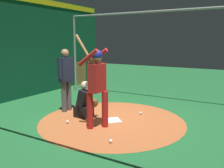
{
  "coord_description": "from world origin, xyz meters",
  "views": [
    {
      "loc": [
        2.96,
        -5.07,
        2.02
      ],
      "look_at": [
        0.0,
        0.0,
        0.95
      ],
      "focal_mm": 38.67,
      "sensor_mm": 36.0,
      "label": 1
    }
  ],
  "objects_px": {
    "batter": "(97,81)",
    "baseball_1": "(67,122)",
    "umpire": "(66,77)",
    "bat_rack": "(79,74)",
    "baseball_2": "(141,113)",
    "home_plate": "(112,120)",
    "catcher": "(85,103)",
    "baseball_0": "(111,141)"
  },
  "relations": [
    {
      "from": "baseball_2",
      "to": "home_plate",
      "type": "bearing_deg",
      "value": -116.58
    },
    {
      "from": "umpire",
      "to": "bat_rack",
      "type": "bearing_deg",
      "value": 123.2
    },
    {
      "from": "batter",
      "to": "baseball_0",
      "type": "distance_m",
      "value": 1.42
    },
    {
      "from": "home_plate",
      "to": "baseball_1",
      "type": "xyz_separation_m",
      "value": [
        -0.84,
        -0.73,
        0.03
      ]
    },
    {
      "from": "home_plate",
      "to": "baseball_1",
      "type": "relative_size",
      "value": 5.68
    },
    {
      "from": "bat_rack",
      "to": "baseball_2",
      "type": "distance_m",
      "value": 5.02
    },
    {
      "from": "umpire",
      "to": "baseball_2",
      "type": "bearing_deg",
      "value": 20.68
    },
    {
      "from": "batter",
      "to": "bat_rack",
      "type": "bearing_deg",
      "value": 132.43
    },
    {
      "from": "batter",
      "to": "umpire",
      "type": "xyz_separation_m",
      "value": [
        -1.52,
        0.69,
        -0.11
      ]
    },
    {
      "from": "bat_rack",
      "to": "baseball_1",
      "type": "relative_size",
      "value": 14.2
    },
    {
      "from": "home_plate",
      "to": "umpire",
      "type": "relative_size",
      "value": 0.24
    },
    {
      "from": "umpire",
      "to": "baseball_0",
      "type": "xyz_separation_m",
      "value": [
        2.24,
        -1.28,
        -0.96
      ]
    },
    {
      "from": "home_plate",
      "to": "catcher",
      "type": "height_order",
      "value": "catcher"
    },
    {
      "from": "umpire",
      "to": "baseball_0",
      "type": "height_order",
      "value": "umpire"
    },
    {
      "from": "umpire",
      "to": "baseball_1",
      "type": "relative_size",
      "value": 24.07
    },
    {
      "from": "catcher",
      "to": "baseball_1",
      "type": "xyz_separation_m",
      "value": [
        -0.06,
        -0.66,
        -0.34
      ]
    },
    {
      "from": "umpire",
      "to": "home_plate",
      "type": "bearing_deg",
      "value": -3.39
    },
    {
      "from": "bat_rack",
      "to": "baseball_2",
      "type": "bearing_deg",
      "value": -32.18
    },
    {
      "from": "baseball_2",
      "to": "bat_rack",
      "type": "bearing_deg",
      "value": 147.82
    },
    {
      "from": "home_plate",
      "to": "umpire",
      "type": "height_order",
      "value": "umpire"
    },
    {
      "from": "batter",
      "to": "baseball_1",
      "type": "relative_size",
      "value": 29.06
    },
    {
      "from": "batter",
      "to": "baseball_2",
      "type": "relative_size",
      "value": 29.06
    },
    {
      "from": "baseball_0",
      "to": "baseball_2",
      "type": "height_order",
      "value": "same"
    },
    {
      "from": "bat_rack",
      "to": "baseball_2",
      "type": "relative_size",
      "value": 14.2
    },
    {
      "from": "home_plate",
      "to": "baseball_0",
      "type": "relative_size",
      "value": 5.68
    },
    {
      "from": "catcher",
      "to": "baseball_2",
      "type": "xyz_separation_m",
      "value": [
        1.21,
        0.92,
        -0.34
      ]
    },
    {
      "from": "baseball_1",
      "to": "home_plate",
      "type": "bearing_deg",
      "value": 41.14
    },
    {
      "from": "batter",
      "to": "baseball_2",
      "type": "xyz_separation_m",
      "value": [
        0.48,
        1.44,
        -1.07
      ]
    },
    {
      "from": "bat_rack",
      "to": "baseball_2",
      "type": "height_order",
      "value": "bat_rack"
    },
    {
      "from": "bat_rack",
      "to": "baseball_1",
      "type": "height_order",
      "value": "bat_rack"
    },
    {
      "from": "batter",
      "to": "catcher",
      "type": "height_order",
      "value": "batter"
    },
    {
      "from": "home_plate",
      "to": "baseball_2",
      "type": "relative_size",
      "value": 5.68
    },
    {
      "from": "baseball_0",
      "to": "baseball_1",
      "type": "bearing_deg",
      "value": 163.23
    },
    {
      "from": "batter",
      "to": "bat_rack",
      "type": "height_order",
      "value": "batter"
    },
    {
      "from": "umpire",
      "to": "baseball_1",
      "type": "height_order",
      "value": "umpire"
    },
    {
      "from": "bat_rack",
      "to": "umpire",
      "type": "bearing_deg",
      "value": -56.8
    },
    {
      "from": "home_plate",
      "to": "catcher",
      "type": "bearing_deg",
      "value": -174.5
    },
    {
      "from": "home_plate",
      "to": "bat_rack",
      "type": "xyz_separation_m",
      "value": [
        -3.81,
        3.51,
        0.48
      ]
    },
    {
      "from": "batter",
      "to": "baseball_0",
      "type": "xyz_separation_m",
      "value": [
        0.72,
        -0.59,
        -1.07
      ]
    },
    {
      "from": "home_plate",
      "to": "baseball_0",
      "type": "bearing_deg",
      "value": -60.72
    },
    {
      "from": "catcher",
      "to": "baseball_1",
      "type": "relative_size",
      "value": 13.08
    },
    {
      "from": "bat_rack",
      "to": "baseball_1",
      "type": "distance_m",
      "value": 5.2
    }
  ]
}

